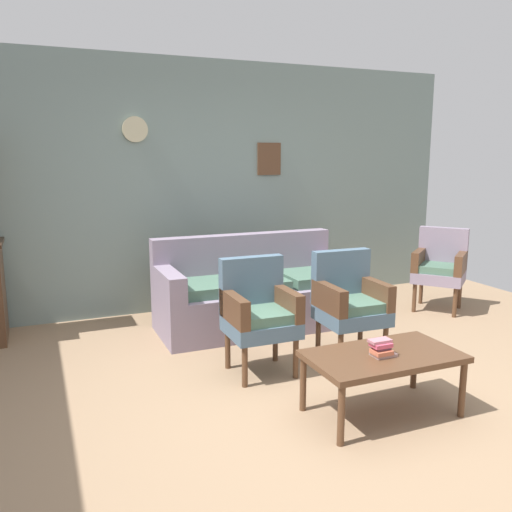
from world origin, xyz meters
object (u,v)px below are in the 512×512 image
Objects in this scene: floral_couch at (254,295)px; armchair_row_middle at (259,310)px; wingback_chair_by_fireplace at (440,265)px; armchair_by_doorway at (349,300)px; coffee_table at (383,360)px; book_stack_on_table at (381,348)px.

floral_couch is 2.12× the size of armchair_row_middle.
wingback_chair_by_fireplace is (2.13, -0.23, 0.17)m from floral_couch.
armchair_by_doorway is 1.90m from wingback_chair_by_fireplace.
wingback_chair_by_fireplace reaches higher than coffee_table.
armchair_by_doorway reaches higher than coffee_table.
floral_couch is at bearing 69.48° from armchair_row_middle.
armchair_by_doorway is at bearing 68.68° from book_stack_on_table.
coffee_table is at bearing -63.90° from armchair_row_middle.
book_stack_on_table is (-2.09, -1.82, -0.03)m from wingback_chair_by_fireplace.
armchair_row_middle is at bearing -161.94° from wingback_chair_by_fireplace.
armchair_row_middle is 1.09m from book_stack_on_table.
book_stack_on_table is at bearing -88.91° from floral_couch.
coffee_table is (-2.05, -1.79, -0.12)m from wingback_chair_by_fireplace.
wingback_chair_by_fireplace is at bearing 41.16° from book_stack_on_table.
wingback_chair_by_fireplace reaches higher than book_stack_on_table.
floral_couch is at bearing 173.79° from wingback_chair_by_fireplace.
book_stack_on_table reaches higher than coffee_table.
coffee_table is (-0.34, -0.95, -0.12)m from armchair_by_doorway.
armchair_by_doorway is (0.82, -0.02, 0.00)m from armchair_row_middle.
coffee_table is at bearing -138.79° from wingback_chair_by_fireplace.
coffee_table is at bearing -87.72° from floral_couch.
armchair_row_middle is 0.90× the size of coffee_table.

